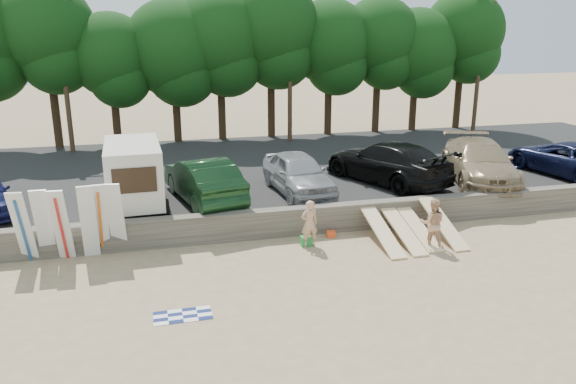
# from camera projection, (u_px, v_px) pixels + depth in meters

# --- Properties ---
(ground) EXTENTS (120.00, 120.00, 0.00)m
(ground) POSITION_uv_depth(u_px,v_px,m) (353.00, 264.00, 17.71)
(ground) COLOR tan
(ground) RESTS_ON ground
(seawall) EXTENTS (44.00, 0.50, 1.00)m
(seawall) POSITION_uv_depth(u_px,v_px,m) (324.00, 218.00, 20.36)
(seawall) COLOR #6B6356
(seawall) RESTS_ON ground
(parking_lot) EXTENTS (44.00, 14.50, 0.70)m
(parking_lot) POSITION_uv_depth(u_px,v_px,m) (278.00, 172.00, 27.37)
(parking_lot) COLOR #282828
(parking_lot) RESTS_ON ground
(treeline) EXTENTS (33.30, 5.67, 9.21)m
(treeline) POSITION_uv_depth(u_px,v_px,m) (237.00, 38.00, 32.00)
(treeline) COLOR #382616
(treeline) RESTS_ON parking_lot
(utility_poles) EXTENTS (25.80, 0.26, 9.00)m
(utility_poles) POSITION_uv_depth(u_px,v_px,m) (290.00, 58.00, 31.48)
(utility_poles) COLOR #473321
(utility_poles) RESTS_ON parking_lot
(box_trailer) EXTENTS (2.32, 3.93, 2.45)m
(box_trailer) POSITION_uv_depth(u_px,v_px,m) (134.00, 172.00, 20.48)
(box_trailer) COLOR beige
(box_trailer) RESTS_ON parking_lot
(car_1) EXTENTS (2.87, 5.38, 1.68)m
(car_1) POSITION_uv_depth(u_px,v_px,m) (203.00, 180.00, 21.50)
(car_1) COLOR black
(car_1) RESTS_ON parking_lot
(car_2) EXTENTS (2.33, 4.92, 1.62)m
(car_2) POSITION_uv_depth(u_px,v_px,m) (298.00, 173.00, 22.57)
(car_2) COLOR #949498
(car_2) RESTS_ON parking_lot
(car_3) EXTENTS (4.65, 6.55, 1.76)m
(car_3) POSITION_uv_depth(u_px,v_px,m) (387.00, 162.00, 24.10)
(car_3) COLOR black
(car_3) RESTS_ON parking_lot
(car_4) EXTENTS (4.13, 6.40, 1.73)m
(car_4) POSITION_uv_depth(u_px,v_px,m) (479.00, 161.00, 24.26)
(car_4) COLOR #9B8363
(car_4) RESTS_ON parking_lot
(car_5) EXTENTS (3.41, 5.75, 1.50)m
(car_5) POSITION_uv_depth(u_px,v_px,m) (565.00, 158.00, 25.43)
(car_5) COLOR black
(car_5) RESTS_ON parking_lot
(surfboard_upright_0) EXTENTS (0.60, 0.89, 2.50)m
(surfboard_upright_0) POSITION_uv_depth(u_px,v_px,m) (23.00, 227.00, 17.31)
(surfboard_upright_0) COLOR silver
(surfboard_upright_0) RESTS_ON ground
(surfboard_upright_1) EXTENTS (0.51, 0.85, 2.50)m
(surfboard_upright_1) POSITION_uv_depth(u_px,v_px,m) (44.00, 225.00, 17.53)
(surfboard_upright_1) COLOR silver
(surfboard_upright_1) RESTS_ON ground
(surfboard_upright_2) EXTENTS (0.57, 0.89, 2.49)m
(surfboard_upright_2) POSITION_uv_depth(u_px,v_px,m) (61.00, 225.00, 17.51)
(surfboard_upright_2) COLOR silver
(surfboard_upright_2) RESTS_ON ground
(surfboard_upright_3) EXTENTS (0.54, 0.71, 2.54)m
(surfboard_upright_3) POSITION_uv_depth(u_px,v_px,m) (89.00, 222.00, 17.74)
(surfboard_upright_3) COLOR silver
(surfboard_upright_3) RESTS_ON ground
(surfboard_upright_4) EXTENTS (0.59, 0.79, 2.53)m
(surfboard_upright_4) POSITION_uv_depth(u_px,v_px,m) (100.00, 220.00, 17.94)
(surfboard_upright_4) COLOR silver
(surfboard_upright_4) RESTS_ON ground
(surfboard_upright_5) EXTENTS (0.59, 0.81, 2.52)m
(surfboard_upright_5) POSITION_uv_depth(u_px,v_px,m) (116.00, 218.00, 18.07)
(surfboard_upright_5) COLOR silver
(surfboard_upright_5) RESTS_ON ground
(surfboard_low_0) EXTENTS (0.56, 2.90, 0.90)m
(surfboard_low_0) POSITION_uv_depth(u_px,v_px,m) (382.00, 231.00, 19.22)
(surfboard_low_0) COLOR beige
(surfboard_low_0) RESTS_ON ground
(surfboard_low_1) EXTENTS (0.56, 2.92, 0.82)m
(surfboard_low_1) POSITION_uv_depth(u_px,v_px,m) (403.00, 230.00, 19.46)
(surfboard_low_1) COLOR beige
(surfboard_low_1) RESTS_ON ground
(surfboard_low_2) EXTENTS (0.56, 2.92, 0.83)m
(surfboard_low_2) POSITION_uv_depth(u_px,v_px,m) (417.00, 227.00, 19.76)
(surfboard_low_2) COLOR beige
(surfboard_low_2) RESTS_ON ground
(surfboard_low_3) EXTENTS (0.56, 2.86, 1.05)m
(surfboard_low_3) POSITION_uv_depth(u_px,v_px,m) (443.00, 223.00, 19.82)
(surfboard_low_3) COLOR beige
(surfboard_low_3) RESTS_ON ground
(beachgoer_a) EXTENTS (0.63, 0.45, 1.64)m
(beachgoer_a) POSITION_uv_depth(u_px,v_px,m) (309.00, 224.00, 18.90)
(beachgoer_a) COLOR tan
(beachgoer_a) RESTS_ON ground
(beachgoer_b) EXTENTS (1.03, 0.94, 1.73)m
(beachgoer_b) POSITION_uv_depth(u_px,v_px,m) (432.00, 223.00, 18.77)
(beachgoer_b) COLOR tan
(beachgoer_b) RESTS_ON ground
(cooler) EXTENTS (0.38, 0.30, 0.32)m
(cooler) POSITION_uv_depth(u_px,v_px,m) (306.00, 241.00, 19.18)
(cooler) COLOR #258B3A
(cooler) RESTS_ON ground
(gear_bag) EXTENTS (0.34, 0.29, 0.22)m
(gear_bag) POSITION_uv_depth(u_px,v_px,m) (331.00, 234.00, 19.93)
(gear_bag) COLOR #F14C1C
(gear_bag) RESTS_ON ground
(beach_towel) EXTENTS (1.52, 1.52, 0.00)m
(beach_towel) POSITION_uv_depth(u_px,v_px,m) (183.00, 316.00, 14.58)
(beach_towel) COLOR white
(beach_towel) RESTS_ON ground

